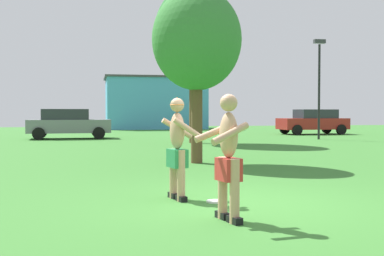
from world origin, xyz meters
The scene contains 10 objects.
ground_plane centered at (0.00, 0.00, 0.00)m, with size 80.00×80.00×0.00m, color #38752D.
player_with_cap centered at (-0.91, 0.50, 0.92)m, with size 0.65×0.63×1.68m.
player_in_red centered at (-0.53, -1.19, 0.88)m, with size 0.67×0.69×1.68m.
frisbee centered at (-0.36, 0.16, 0.01)m, with size 0.29×0.29×0.03m, color white.
car_gray_near_post centered at (-3.56, 19.42, 0.82)m, with size 4.36×2.15×1.58m.
car_red_far_end centered at (11.50, 21.57, 0.82)m, with size 4.37×2.17×1.58m.
lamp_post centered at (9.23, 16.15, 3.21)m, with size 0.60×0.24×5.17m.
outbuilding_behind_lot centered at (2.89, 33.84, 2.18)m, with size 8.43×5.52×4.34m.
tree_left_field centered at (0.59, 6.04, 3.44)m, with size 2.51×2.51×4.89m.
tree_behind_players centered at (2.26, 14.70, 4.96)m, with size 3.58×3.58×7.27m.
Camera 1 is at (-2.27, -7.39, 1.45)m, focal length 45.74 mm.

